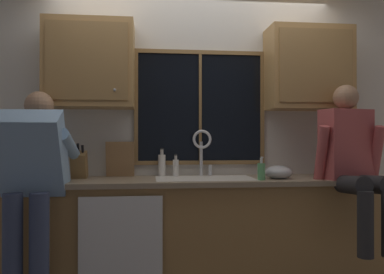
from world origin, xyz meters
TOP-DOWN VIEW (x-y plane):
  - back_wall at (0.00, 0.06)m, footprint 5.43×0.12m
  - window_glass at (0.07, -0.01)m, footprint 1.10×0.02m
  - window_frame_top at (0.07, -0.02)m, footprint 1.17×0.02m
  - window_frame_bottom at (0.07, -0.02)m, footprint 1.17×0.02m
  - window_frame_left at (-0.50, -0.02)m, footprint 0.04×0.02m
  - window_frame_right at (0.64, -0.02)m, footprint 0.03×0.02m
  - window_mullion_center at (0.07, -0.02)m, footprint 0.02×0.02m
  - lower_cabinet_run at (0.00, -0.29)m, footprint 3.03×0.58m
  - countertop at (0.00, -0.31)m, footprint 3.09×0.62m
  - dishwasher_front at (-0.59, -0.61)m, footprint 0.60×0.02m
  - upper_cabinet_left at (-0.87, -0.17)m, footprint 0.72×0.36m
  - upper_cabinet_right at (1.01, -0.17)m, footprint 0.72×0.36m
  - sink at (0.07, -0.30)m, footprint 0.80×0.46m
  - faucet at (0.08, -0.12)m, footprint 0.18×0.09m
  - person_standing at (-1.20, -0.64)m, footprint 0.53×0.67m
  - person_sitting_on_counter at (1.20, -0.57)m, footprint 0.54×0.64m
  - knife_block at (-0.95, -0.20)m, footprint 0.12×0.18m
  - cutting_board at (-0.63, -0.08)m, footprint 0.24×0.08m
  - mixing_bowl at (0.66, -0.39)m, footprint 0.22×0.22m
  - soap_dispenser at (0.49, -0.49)m, footprint 0.06×0.07m
  - bottle_green_glass at (-0.16, -0.12)m, footprint 0.05×0.05m
  - bottle_tall_clear at (-0.28, -0.08)m, footprint 0.06×0.06m

SIDE VIEW (x-z plane):
  - lower_cabinet_run at x=0.00m, z-range 0.00..0.88m
  - dishwasher_front at x=-0.59m, z-range 0.09..0.83m
  - sink at x=0.07m, z-range 0.72..0.93m
  - countertop at x=0.00m, z-range 0.88..0.92m
  - mixing_bowl at x=0.66m, z-range 0.91..1.03m
  - person_standing at x=-1.20m, z-range 0.18..1.77m
  - soap_dispenser at x=0.49m, z-range 0.90..1.08m
  - bottle_green_glass at x=-0.16m, z-range 0.90..1.09m
  - bottle_tall_clear at x=-0.28m, z-range 0.90..1.14m
  - knife_block at x=-0.95m, z-range 0.87..1.19m
  - window_frame_bottom at x=0.07m, z-range 1.01..1.05m
  - cutting_board at x=-0.63m, z-range 0.92..1.22m
  - person_sitting_on_counter at x=1.20m, z-range 0.47..1.73m
  - faucet at x=0.08m, z-range 0.97..1.37m
  - back_wall at x=0.00m, z-range 0.00..2.55m
  - window_glass at x=0.07m, z-range 1.05..2.00m
  - window_frame_left at x=-0.50m, z-range 1.05..2.00m
  - window_frame_right at x=0.64m, z-range 1.05..2.00m
  - window_mullion_center at x=0.07m, z-range 1.05..2.00m
  - upper_cabinet_left at x=-0.87m, z-range 1.50..2.22m
  - upper_cabinet_right at x=1.01m, z-range 1.50..2.22m
  - window_frame_top at x=0.07m, z-range 2.00..2.04m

